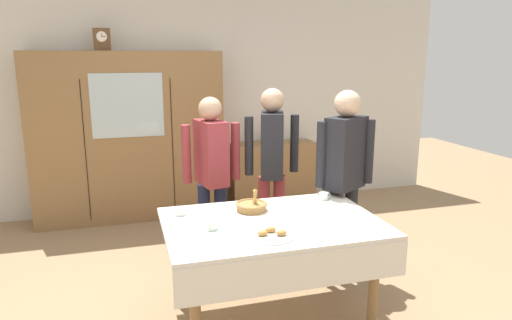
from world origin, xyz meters
TOP-DOWN VIEW (x-y plane):
  - ground_plane at (0.00, 0.00)m, footprint 12.00×12.00m
  - back_wall at (0.00, 2.65)m, footprint 6.40×0.10m
  - dining_table at (0.00, -0.23)m, footprint 1.50×1.03m
  - wall_cabinet at (-0.90, 2.35)m, footprint 2.14×0.46m
  - mantel_clock at (-1.12, 2.35)m, footprint 0.18×0.11m
  - bookshelf_low at (0.87, 2.41)m, footprint 1.10×0.35m
  - book_stack at (0.87, 2.41)m, footprint 0.17×0.22m
  - tea_cup_front_edge at (0.54, 0.13)m, footprint 0.13×0.13m
  - tea_cup_mid_right at (-0.44, -0.26)m, footprint 0.13×0.13m
  - tea_cup_far_right at (-0.61, 0.08)m, footprint 0.13×0.13m
  - bread_basket at (-0.08, 0.05)m, footprint 0.24×0.24m
  - pastry_plate at (-0.09, -0.48)m, footprint 0.28×0.28m
  - spoon_back_edge at (-0.43, -0.53)m, footprint 0.12×0.02m
  - spoon_far_right at (0.13, -0.32)m, footprint 0.12×0.02m
  - person_by_cabinet at (-0.22, 0.86)m, footprint 0.52×0.39m
  - person_behind_table_left at (0.80, 0.28)m, footprint 0.52×0.36m
  - person_near_right_end at (0.34, 0.85)m, footprint 0.52×0.40m

SIDE VIEW (x-z plane):
  - ground_plane at x=0.00m, z-range 0.00..0.00m
  - bookshelf_low at x=0.87m, z-range 0.00..0.80m
  - dining_table at x=0.00m, z-range 0.27..1.04m
  - spoon_back_edge at x=-0.43m, z-range 0.77..0.77m
  - spoon_far_right at x=0.13m, z-range 0.77..0.77m
  - pastry_plate at x=-0.09m, z-range 0.75..0.80m
  - tea_cup_mid_right at x=-0.44m, z-range 0.76..0.82m
  - tea_cup_front_edge at x=0.54m, z-range 0.76..0.83m
  - tea_cup_far_right at x=-0.61m, z-range 0.76..0.83m
  - bread_basket at x=-0.08m, z-range 0.72..0.88m
  - book_stack at x=0.87m, z-range 0.80..0.93m
  - person_by_cabinet at x=-0.22m, z-range 0.16..1.71m
  - wall_cabinet at x=-0.90m, z-range 0.00..1.95m
  - person_near_right_end at x=0.34m, z-range 0.17..1.78m
  - person_behind_table_left at x=0.80m, z-range 0.18..1.80m
  - back_wall at x=0.00m, z-range 0.00..2.70m
  - mantel_clock at x=-1.12m, z-range 1.95..2.19m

